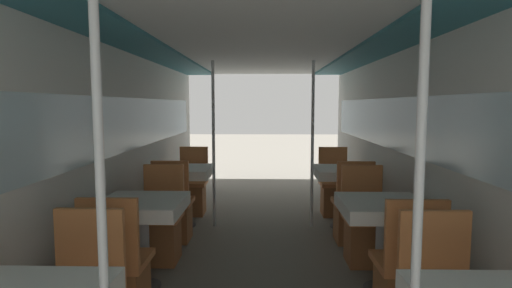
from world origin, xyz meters
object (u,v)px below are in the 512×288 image
Objects in this scene: support_pole_left_0 at (102,232)px; support_pole_right_2 at (312,145)px; chair_left_far_1 at (161,231)px; chair_right_far_1 at (364,233)px; chair_right_near_2 at (352,216)px; chair_left_near_2 at (174,215)px; chair_left_near_1 at (119,283)px; dining_table_right_1 at (383,213)px; dining_table_right_2 at (342,176)px; chair_left_far_2 at (192,193)px; chair_right_near_1 at (405,285)px; chair_right_far_2 at (334,194)px; dining_table_left_2 at (184,175)px; support_pole_right_0 at (417,234)px; support_pole_left_2 at (214,145)px; dining_table_left_1 at (142,211)px.

support_pole_right_2 is at bearing 70.22° from support_pole_left_0.
chair_left_far_1 is (-0.38, 2.30, -0.75)m from support_pole_left_0.
chair_right_far_1 and chair_right_near_2 have the same top height.
chair_left_near_2 is 1.00× the size of chair_right_far_1.
chair_left_near_1 and chair_left_near_2 have the same top height.
support_pole_right_2 reaches higher than dining_table_right_1.
dining_table_right_1 is 1.81m from support_pole_right_2.
chair_left_far_2 is at bearing 164.12° from dining_table_right_2.
dining_table_right_2 is (0.00, 2.30, 0.36)m from chair_right_near_1.
chair_left_near_2 is 2.12m from dining_table_right_2.
chair_right_far_2 is at bearing 90.00° from dining_table_right_2.
dining_table_left_2 is at bearing 96.33° from support_pole_left_0.
chair_left_near_1 is 1.72m from chair_left_near_2.
chair_right_near_1 is (2.01, -2.30, -0.36)m from dining_table_left_2.
support_pole_left_2 is at bearing 109.78° from support_pole_right_0.
support_pole_right_2 is (-0.38, 2.30, 0.75)m from chair_right_near_1.
chair_left_near_2 is (0.00, 0.58, 0.00)m from chair_left_far_1.
chair_left_far_2 is (0.00, 2.87, 0.00)m from chair_left_near_1.
dining_table_left_1 is 0.36× the size of support_pole_right_2.
support_pole_right_0 reaches higher than dining_table_left_1.
support_pole_left_0 reaches higher than chair_right_far_2.
support_pole_left_0 reaches higher than dining_table_left_2.
chair_left_near_1 is 2.44m from support_pole_left_2.
dining_table_left_1 is at bearing -133.26° from support_pole_right_2.
chair_left_near_2 is 2.65m from chair_right_near_1.
dining_table_right_1 and dining_table_right_2 have the same top height.
dining_table_right_1 is (1.62, 1.72, -0.39)m from support_pole_left_0.
chair_left_near_1 is 2.65m from chair_right_near_2.
dining_table_right_1 is 0.80× the size of chair_right_far_1.
dining_table_left_1 is 1.81m from support_pole_left_2.
support_pole_right_0 is 3.45m from support_pole_right_2.
dining_table_left_2 is 0.80× the size of chair_left_near_2.
dining_table_right_1 is at bearing 164.12° from chair_left_far_1.
chair_right_near_1 is at bearing -15.88° from dining_table_left_1.
support_pole_left_2 reaches higher than dining_table_right_1.
chair_left_near_1 is at bearing -139.31° from chair_right_near_2.
support_pole_left_0 is 2.76× the size of dining_table_right_2.
chair_left_near_1 is 1.00× the size of chair_left_far_2.
support_pole_left_2 is 2.91m from chair_right_near_1.
support_pole_left_0 is at bearing 54.73° from chair_right_far_1.
support_pole_right_2 is at bearing 123.87° from chair_right_near_2.
support_pole_right_2 is (1.24, 3.45, 0.00)m from support_pole_left_0.
support_pole_right_0 is at bearing 84.56° from chair_right_far_2.
support_pole_left_0 is 1.00× the size of support_pole_right_2.
support_pole_right_0 is 2.21× the size of chair_right_near_1.
support_pole_right_0 is at bearing 80.53° from chair_right_far_1.
chair_left_far_2 is at bearing 95.44° from support_pole_left_0.
chair_left_near_2 is at bearing -16.22° from chair_right_far_1.
dining_table_right_2 is 0.80× the size of chair_right_far_2.
support_pole_right_2 is (1.62, 2.30, 0.75)m from chair_left_near_1.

